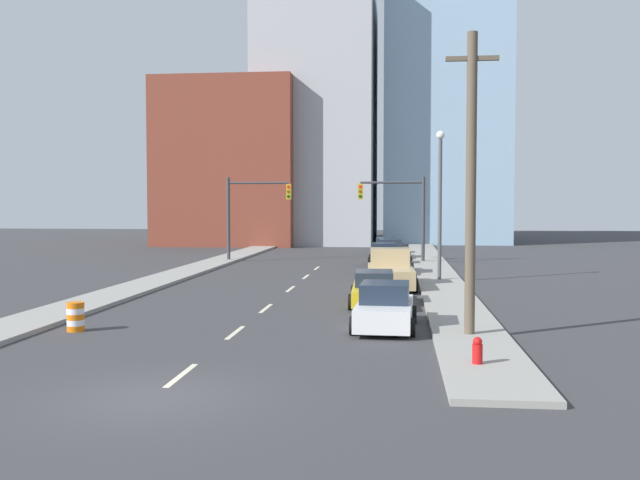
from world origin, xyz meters
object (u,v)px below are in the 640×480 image
object	(u,v)px
traffic_signal_right	(404,207)
fire_hydrant	(477,354)
pickup_truck_tan	(390,272)
sedan_black	(384,255)
traffic_signal_left	(247,207)
sedan_red	(391,263)
sedan_orange	(390,250)
traffic_barrel	(76,317)
sedan_yellow	(374,289)
utility_pole_right_near	(471,183)
sedan_white	(385,308)
street_lamp	(440,194)
sedan_teal	(386,247)

from	to	relation	value
traffic_signal_right	fire_hydrant	world-z (taller)	traffic_signal_right
pickup_truck_tan	sedan_black	bearing A→B (deg)	90.10
sedan_black	traffic_signal_left	bearing A→B (deg)	167.72
sedan_red	sedan_orange	distance (m)	11.81
fire_hydrant	sedan_black	xyz separation A→B (m)	(-2.93, 30.38, 0.28)
traffic_barrel	sedan_yellow	world-z (taller)	sedan_yellow
sedan_orange	traffic_signal_right	bearing A→B (deg)	-75.23
traffic_signal_right	pickup_truck_tan	xyz separation A→B (m)	(-0.78, -15.15, -3.18)
traffic_signal_right	utility_pole_right_near	bearing A→B (deg)	-86.34
traffic_barrel	sedan_orange	size ratio (longest dim) A/B	0.20
sedan_orange	pickup_truck_tan	bearing A→B (deg)	-90.29
traffic_signal_left	pickup_truck_tan	bearing A→B (deg)	-55.43
sedan_white	sedan_orange	distance (m)	30.11
traffic_signal_right	sedan_orange	distance (m)	4.81
traffic_signal_left	traffic_barrel	xyz separation A→B (m)	(0.33, -28.29, -3.50)
street_lamp	fire_hydrant	size ratio (longest dim) A/B	9.58
street_lamp	traffic_signal_right	bearing A→B (deg)	98.43
street_lamp	fire_hydrant	distance (m)	20.68
pickup_truck_tan	traffic_signal_right	bearing A→B (deg)	84.69
traffic_signal_left	sedan_red	xyz separation A→B (m)	(10.45, -8.42, -3.29)
pickup_truck_tan	sedan_red	size ratio (longest dim) A/B	1.13
sedan_yellow	sedan_orange	bearing A→B (deg)	87.38
traffic_barrel	sedan_black	xyz separation A→B (m)	(9.54, 26.26, 0.22)
sedan_yellow	sedan_orange	world-z (taller)	sedan_orange
pickup_truck_tan	sedan_orange	world-z (taller)	pickup_truck_tan
sedan_red	utility_pole_right_near	bearing A→B (deg)	-79.57
sedan_white	sedan_orange	size ratio (longest dim) A/B	0.92
fire_hydrant	pickup_truck_tan	distance (m)	17.43
utility_pole_right_near	sedan_red	size ratio (longest dim) A/B	1.97
street_lamp	pickup_truck_tan	xyz separation A→B (m)	(-2.58, -2.98, -3.87)
sedan_red	sedan_black	xyz separation A→B (m)	(-0.57, 6.39, 0.01)
traffic_signal_left	sedan_yellow	distance (m)	23.57
traffic_barrel	sedan_red	bearing A→B (deg)	63.03
traffic_signal_right	sedan_white	distance (m)	26.93
street_lamp	sedan_teal	xyz separation A→B (m)	(-3.15, 20.80, -4.03)
traffic_signal_left	sedan_teal	world-z (taller)	traffic_signal_left
utility_pole_right_near	sedan_white	xyz separation A→B (m)	(-2.63, 1.50, -4.11)
sedan_black	sedan_teal	distance (m)	10.65
sedan_yellow	street_lamp	bearing A→B (deg)	68.88
traffic_signal_right	pickup_truck_tan	size ratio (longest dim) A/B	1.13
sedan_black	pickup_truck_tan	bearing A→B (deg)	-88.20
sedan_teal	fire_hydrant	bearing A→B (deg)	-86.06
fire_hydrant	pickup_truck_tan	bearing A→B (deg)	97.80
traffic_barrel	street_lamp	size ratio (longest dim) A/B	0.12
traffic_barrel	street_lamp	xyz separation A→B (m)	(12.69, 16.11, 4.20)
traffic_barrel	sedan_red	distance (m)	22.30
traffic_signal_left	sedan_red	size ratio (longest dim) A/B	1.28
street_lamp	sedan_orange	size ratio (longest dim) A/B	1.70
sedan_red	sedan_yellow	bearing A→B (deg)	-89.67
utility_pole_right_near	pickup_truck_tan	world-z (taller)	utility_pole_right_near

